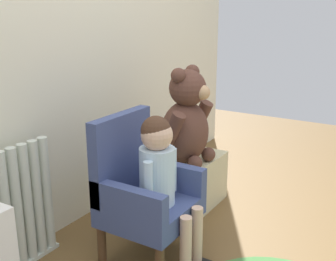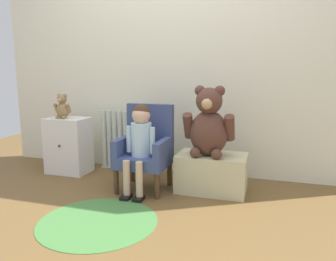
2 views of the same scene
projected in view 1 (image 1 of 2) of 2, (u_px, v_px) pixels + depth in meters
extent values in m
cube|color=silver|center=(60.00, 12.00, 2.19)|extent=(3.80, 0.05, 2.40)
cylinder|color=silver|center=(6.00, 213.00, 1.93)|extent=(0.05, 0.05, 0.59)
cylinder|color=silver|center=(17.00, 207.00, 1.98)|extent=(0.05, 0.05, 0.59)
cylinder|color=silver|center=(27.00, 202.00, 2.03)|extent=(0.05, 0.05, 0.59)
cylinder|color=silver|center=(37.00, 198.00, 2.08)|extent=(0.05, 0.05, 0.59)
cylinder|color=silver|center=(47.00, 193.00, 2.13)|extent=(0.05, 0.05, 0.59)
cube|color=#3B4878|center=(151.00, 210.00, 2.07)|extent=(0.42, 0.40, 0.10)
cube|color=#3B4878|center=(122.00, 155.00, 2.08)|extent=(0.42, 0.06, 0.42)
cube|color=#3B4878|center=(128.00, 202.00, 1.89)|extent=(0.06, 0.40, 0.14)
cube|color=#3B4878|center=(170.00, 175.00, 2.19)|extent=(0.06, 0.40, 0.14)
cylinder|color=#4C331E|center=(197.00, 231.00, 2.18)|extent=(0.04, 0.04, 0.21)
cylinder|color=#4C331E|center=(102.00, 245.00, 2.05)|extent=(0.04, 0.04, 0.21)
cylinder|color=#4C331E|center=(144.00, 215.00, 2.35)|extent=(0.04, 0.04, 0.21)
cylinder|color=silver|center=(157.00, 176.00, 2.00)|extent=(0.17, 0.17, 0.28)
sphere|color=#D8AD8E|center=(157.00, 135.00, 1.94)|extent=(0.15, 0.15, 0.15)
sphere|color=#472D1E|center=(156.00, 131.00, 1.94)|extent=(0.14, 0.14, 0.14)
cylinder|color=#D8AD8E|center=(186.00, 245.00, 1.94)|extent=(0.06, 0.06, 0.28)
cylinder|color=#D8AD8E|center=(197.00, 234.00, 2.03)|extent=(0.06, 0.06, 0.28)
cylinder|color=silver|center=(148.00, 185.00, 1.90)|extent=(0.04, 0.04, 0.22)
cylinder|color=silver|center=(172.00, 170.00, 2.07)|extent=(0.04, 0.04, 0.22)
cube|color=beige|center=(182.00, 184.00, 2.63)|extent=(0.58, 0.36, 0.32)
ellipsoid|color=brown|center=(185.00, 132.00, 2.50)|extent=(0.32, 0.27, 0.37)
sphere|color=brown|center=(188.00, 88.00, 2.41)|extent=(0.22, 0.22, 0.22)
sphere|color=tan|center=(203.00, 92.00, 2.37)|extent=(0.09, 0.09, 0.09)
sphere|color=brown|center=(178.00, 76.00, 2.33)|extent=(0.09, 0.09, 0.09)
sphere|color=brown|center=(192.00, 72.00, 2.47)|extent=(0.09, 0.09, 0.09)
cylinder|color=brown|center=(172.00, 130.00, 2.34)|extent=(0.08, 0.16, 0.23)
cylinder|color=brown|center=(200.00, 117.00, 2.61)|extent=(0.08, 0.16, 0.23)
sphere|color=brown|center=(195.00, 163.00, 2.41)|extent=(0.09, 0.09, 0.09)
sphere|color=brown|center=(208.00, 154.00, 2.55)|extent=(0.09, 0.09, 0.09)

